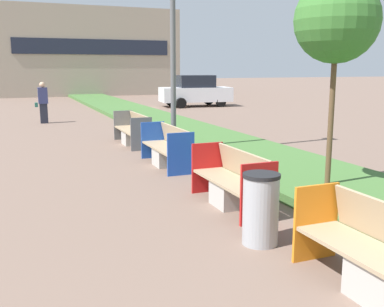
# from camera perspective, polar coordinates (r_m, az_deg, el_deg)

# --- Properties ---
(planter_grass_strip) EXTENTS (2.80, 120.00, 0.18)m
(planter_grass_strip) POSITION_cam_1_polar(r_m,az_deg,el_deg) (13.18, 3.75, 1.13)
(planter_grass_strip) COLOR #426B33
(planter_grass_strip) RESTS_ON ground
(building_backdrop) EXTENTS (14.71, 7.56, 7.14)m
(building_backdrop) POSITION_cam_1_polar(r_m,az_deg,el_deg) (41.40, -13.23, 12.35)
(building_backdrop) COLOR tan
(building_backdrop) RESTS_ON ground
(bench_red_frame) EXTENTS (0.65, 1.95, 0.94)m
(bench_red_frame) POSITION_cam_1_polar(r_m,az_deg,el_deg) (7.62, 5.10, -4.01)
(bench_red_frame) COLOR #ADA8A0
(bench_red_frame) RESTS_ON ground
(bench_blue_frame) EXTENTS (0.65, 2.12, 0.94)m
(bench_blue_frame) POSITION_cam_1_polar(r_m,az_deg,el_deg) (10.70, -3.17, 0.38)
(bench_blue_frame) COLOR #ADA8A0
(bench_blue_frame) RESTS_ON ground
(bench_grey_frame) EXTENTS (0.65, 2.23, 0.94)m
(bench_grey_frame) POSITION_cam_1_polar(r_m,az_deg,el_deg) (13.77, -7.50, 2.67)
(bench_grey_frame) COLOR #ADA8A0
(bench_grey_frame) RESTS_ON ground
(litter_bin) EXTENTS (0.49, 0.49, 0.96)m
(litter_bin) POSITION_cam_1_polar(r_m,az_deg,el_deg) (6.03, 8.71, -6.96)
(litter_bin) COLOR #9EA0A5
(litter_bin) RESTS_ON ground
(sapling_tree_near) EXTENTS (1.49, 1.49, 3.87)m
(sapling_tree_near) POSITION_cam_1_polar(r_m,az_deg,el_deg) (8.55, 17.90, 15.69)
(sapling_tree_near) COLOR brown
(sapling_tree_near) RESTS_ON ground
(pedestrian_walking) EXTENTS (0.53, 0.24, 1.72)m
(pedestrian_walking) POSITION_cam_1_polar(r_m,az_deg,el_deg) (19.86, -18.40, 6.18)
(pedestrian_walking) COLOR #232633
(pedestrian_walking) RESTS_ON ground
(parked_car_distant) EXTENTS (4.37, 2.22, 1.86)m
(parked_car_distant) POSITION_cam_1_polar(r_m,az_deg,el_deg) (27.11, 0.45, 7.92)
(parked_car_distant) COLOR silver
(parked_car_distant) RESTS_ON ground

